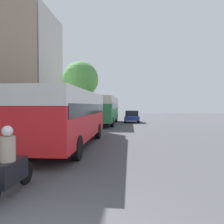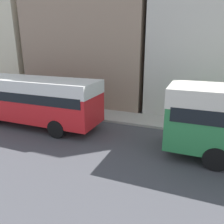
{
  "view_description": "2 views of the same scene",
  "coord_description": "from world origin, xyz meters",
  "views": [
    {
      "loc": [
        1.37,
        -2.72,
        2.21
      ],
      "look_at": [
        -0.27,
        17.44,
        1.6
      ],
      "focal_mm": 35.0,
      "sensor_mm": 36.0,
      "label": 1
    },
    {
      "loc": [
        8.27,
        18.49,
        4.83
      ],
      "look_at": [
        -1.37,
        14.64,
        1.61
      ],
      "focal_mm": 35.0,
      "sensor_mm": 36.0,
      "label": 2
    }
  ],
  "objects": [
    {
      "name": "building_corner",
      "position": [
        -9.1,
        0.55,
        4.52
      ],
      "size": [
        5.81,
        7.27,
        9.04
      ],
      "color": "beige",
      "rests_on": "ground_plane"
    },
    {
      "name": "building_midblock",
      "position": [
        -9.51,
        9.75,
        5.45
      ],
      "size": [
        6.62,
        9.92,
        10.91
      ],
      "color": "gray",
      "rests_on": "ground_plane"
    },
    {
      "name": "building_far_terrace",
      "position": [
        -9.67,
        18.27,
        5.62
      ],
      "size": [
        6.93,
        6.5,
        11.25
      ],
      "color": "beige",
      "rests_on": "ground_plane"
    },
    {
      "name": "bus_lead",
      "position": [
        -1.85,
        8.78,
        1.91
      ],
      "size": [
        2.5,
        9.43,
        2.93
      ],
      "color": "red",
      "rests_on": "ground_plane"
    }
  ]
}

